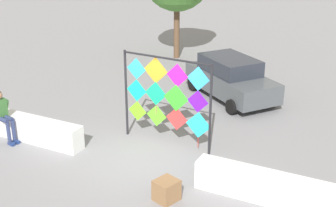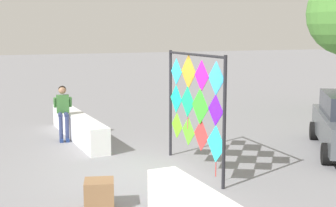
% 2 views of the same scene
% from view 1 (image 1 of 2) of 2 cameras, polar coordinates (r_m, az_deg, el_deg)
% --- Properties ---
extents(ground, '(120.00, 120.00, 0.00)m').
position_cam_1_polar(ground, '(12.65, -3.33, -7.13)').
color(ground, gray).
extents(plaza_ledge_left, '(4.55, 0.53, 0.71)m').
position_cam_1_polar(plaza_ledge_left, '(14.61, -18.09, -2.61)').
color(plaza_ledge_left, white).
rests_on(plaza_ledge_left, ground).
extents(plaza_ledge_right, '(4.55, 0.53, 0.71)m').
position_cam_1_polar(plaza_ledge_right, '(10.96, 14.99, -10.65)').
color(plaza_ledge_right, white).
rests_on(plaza_ledge_right, ground).
extents(kite_display_rack, '(2.81, 0.21, 2.65)m').
position_cam_1_polar(kite_display_rack, '(12.94, -0.14, 1.22)').
color(kite_display_rack, '#232328').
rests_on(kite_display_rack, ground).
extents(seated_vendor, '(0.72, 0.55, 1.55)m').
position_cam_1_polar(seated_vendor, '(14.19, -19.68, -1.04)').
color(seated_vendor, navy).
rests_on(seated_vendor, ground).
extents(parked_car, '(4.12, 3.65, 1.51)m').
position_cam_1_polar(parked_car, '(17.01, 7.75, 3.16)').
color(parked_car, '#4C5156').
rests_on(parked_car, ground).
extents(cardboard_box_large, '(0.62, 0.64, 0.51)m').
position_cam_1_polar(cardboard_box_large, '(10.89, -0.19, -10.65)').
color(cardboard_box_large, olive).
rests_on(cardboard_box_large, ground).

